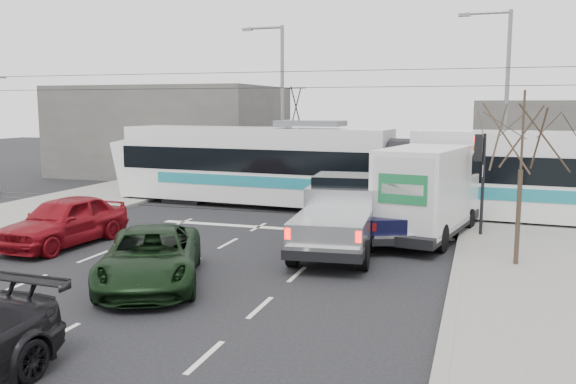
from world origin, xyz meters
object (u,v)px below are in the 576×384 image
(bare_tree, at_px, (522,139))
(navy_pickup, at_px, (379,213))
(box_truck, at_px, (428,194))
(green_car, at_px, (151,257))
(traffic_signal, at_px, (480,162))
(tram, at_px, (401,170))
(red_car, at_px, (64,221))
(silver_pickup, at_px, (340,214))
(street_lamp_far, at_px, (279,98))
(street_lamp_near, at_px, (502,97))

(bare_tree, xyz_separation_m, navy_pickup, (-4.45, 2.62, -2.83))
(box_truck, bearing_deg, green_car, -118.20)
(traffic_signal, height_order, green_car, traffic_signal)
(box_truck, bearing_deg, tram, 119.73)
(navy_pickup, xyz_separation_m, red_car, (-10.03, -4.05, -0.12))
(silver_pickup, bearing_deg, street_lamp_far, 111.79)
(street_lamp_near, relative_size, green_car, 1.69)
(green_car, distance_m, red_car, 6.03)
(silver_pickup, bearing_deg, tram, 76.59)
(street_lamp_far, relative_size, navy_pickup, 1.83)
(tram, height_order, box_truck, tram)
(bare_tree, height_order, silver_pickup, bare_tree)
(street_lamp_near, xyz_separation_m, green_car, (-9.04, -16.07, -4.37))
(traffic_signal, bearing_deg, street_lamp_far, 138.28)
(street_lamp_near, height_order, box_truck, street_lamp_near)
(silver_pickup, distance_m, red_car, 9.33)
(box_truck, height_order, red_car, box_truck)
(street_lamp_far, bearing_deg, box_truck, -48.73)
(red_car, bearing_deg, green_car, -26.70)
(red_car, bearing_deg, street_lamp_near, 46.96)
(traffic_signal, relative_size, tram, 0.13)
(traffic_signal, relative_size, silver_pickup, 0.53)
(bare_tree, relative_size, street_lamp_far, 0.56)
(street_lamp_near, xyz_separation_m, navy_pickup, (-4.17, -8.88, -4.15))
(traffic_signal, distance_m, street_lamp_far, 14.47)
(bare_tree, relative_size, traffic_signal, 1.39)
(navy_pickup, distance_m, red_car, 10.81)
(street_lamp_far, bearing_deg, traffic_signal, -41.72)
(bare_tree, bearing_deg, street_lamp_near, 91.42)
(street_lamp_far, relative_size, tram, 0.33)
(street_lamp_far, height_order, silver_pickup, street_lamp_far)
(street_lamp_near, distance_m, box_truck, 9.26)
(street_lamp_near, height_order, tram, street_lamp_near)
(street_lamp_near, distance_m, red_car, 19.67)
(navy_pickup, bearing_deg, street_lamp_far, 100.50)
(street_lamp_near, bearing_deg, bare_tree, -88.58)
(street_lamp_near, distance_m, street_lamp_far, 11.67)
(box_truck, bearing_deg, traffic_signal, 33.22)
(box_truck, bearing_deg, street_lamp_near, 83.94)
(silver_pickup, bearing_deg, bare_tree, -14.25)
(tram, bearing_deg, silver_pickup, -94.29)
(red_car, bearing_deg, box_truck, 26.78)
(bare_tree, bearing_deg, tram, 118.91)
(bare_tree, distance_m, box_truck, 4.87)
(box_truck, bearing_deg, street_lamp_far, 142.53)
(bare_tree, xyz_separation_m, tram, (-4.39, 7.96, -1.84))
(box_truck, xyz_separation_m, green_car, (-6.48, -7.88, -0.89))
(tram, bearing_deg, bare_tree, -56.88)
(green_car, bearing_deg, street_lamp_far, 73.83)
(traffic_signal, distance_m, green_car, 12.02)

